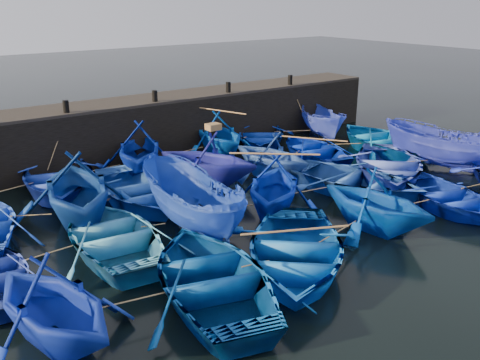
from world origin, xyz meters
TOP-DOWN VIEW (x-y plane):
  - ground at (0.00, 0.00)m, footprint 120.00×120.00m
  - quay_wall at (0.00, 10.50)m, footprint 26.00×2.50m
  - quay_top at (0.00, 10.50)m, footprint 26.00×2.50m
  - bollard_1 at (-4.00, 9.60)m, footprint 0.24×0.24m
  - bollard_2 at (0.00, 9.60)m, footprint 0.24×0.24m
  - bollard_3 at (4.00, 9.60)m, footprint 0.24×0.24m
  - bollard_4 at (8.00, 9.60)m, footprint 0.24×0.24m
  - boat_1 at (-5.19, 7.83)m, footprint 5.40×6.48m
  - boat_2 at (-1.67, 8.00)m, footprint 5.26×5.48m
  - boat_3 at (2.50, 8.24)m, footprint 4.04×4.50m
  - boat_4 at (5.19, 8.51)m, footprint 5.74×5.92m
  - boat_5 at (8.64, 7.66)m, footprint 3.14×4.54m
  - boat_7 at (-5.62, 4.44)m, footprint 5.29×5.78m
  - boat_8 at (-3.30, 4.83)m, footprint 4.30×5.71m
  - boat_9 at (-0.23, 5.03)m, footprint 5.18×5.42m
  - boat_10 at (2.43, 4.34)m, footprint 3.83×4.24m
  - boat_11 at (5.63, 5.17)m, footprint 4.11×5.10m
  - boat_12 at (9.14, 4.19)m, footprint 5.14×6.37m
  - boat_14 at (-5.56, 1.85)m, footprint 4.26×5.56m
  - boat_15 at (-3.07, 1.65)m, footprint 2.23×5.30m
  - boat_16 at (0.01, 1.28)m, footprint 5.31×5.30m
  - boat_17 at (3.77, 0.95)m, footprint 5.11×6.14m
  - boat_18 at (6.07, 1.36)m, footprint 6.89×6.87m
  - boat_19 at (9.01, 0.90)m, footprint 3.53×5.40m
  - boat_20 at (-8.40, -1.56)m, footprint 4.20×4.62m
  - boat_21 at (-4.62, -1.93)m, footprint 5.34×6.42m
  - boat_22 at (-2.04, -2.08)m, footprint 6.65×6.76m
  - boat_23 at (1.75, -1.66)m, footprint 3.84×4.31m
  - boat_24 at (5.22, -1.92)m, footprint 4.48×5.31m
  - wooden_crate at (0.07, 5.03)m, footprint 0.52×0.42m
  - mooring_ropes at (0.01, 5.14)m, footprint 18.39×11.94m
  - loose_oars at (1.52, 3.15)m, footprint 9.92×12.40m

SIDE VIEW (x-z plane):
  - ground at x=0.00m, z-range 0.00..0.00m
  - boat_11 at x=5.63m, z-range 0.00..0.94m
  - boat_24 at x=5.22m, z-range 0.00..0.94m
  - boat_4 at x=5.19m, z-range 0.00..1.00m
  - boat_14 at x=-5.56m, z-range 0.00..1.07m
  - boat_17 at x=3.77m, z-range 0.00..1.10m
  - boat_8 at x=-3.30m, z-range 0.00..1.12m
  - boat_22 at x=-2.04m, z-range 0.00..1.15m
  - boat_21 at x=-4.62m, z-range 0.00..1.15m
  - boat_1 at x=-5.19m, z-range 0.00..1.16m
  - boat_12 at x=9.14m, z-range 0.00..1.17m
  - boat_18 at x=6.07m, z-range 0.00..1.18m
  - boat_5 at x=8.64m, z-range 0.00..1.64m
  - mooring_ropes at x=0.01m, z-range -0.18..1.92m
  - boat_19 at x=9.01m, z-range 0.00..1.95m
  - boat_10 at x=2.43m, z-range 0.00..1.96m
  - boat_15 at x=-3.07m, z-range 0.00..2.01m
  - boat_23 at x=1.75m, z-range 0.00..2.05m
  - boat_20 at x=-8.40m, z-range 0.00..2.09m
  - boat_3 at x=2.50m, z-range 0.00..2.11m
  - boat_16 at x=0.01m, z-range 0.00..2.12m
  - boat_9 at x=-0.23m, z-range 0.00..2.22m
  - boat_2 at x=-1.67m, z-range 0.00..2.23m
  - quay_wall at x=0.00m, z-range 0.00..2.50m
  - boat_7 at x=-5.62m, z-range 0.00..2.57m
  - loose_oars at x=1.52m, z-range 0.99..2.23m
  - wooden_crate at x=0.07m, z-range 2.22..2.46m
  - quay_top at x=0.00m, z-range 2.50..2.62m
  - bollard_1 at x=-4.00m, z-range 2.62..3.12m
  - bollard_2 at x=0.00m, z-range 2.62..3.12m
  - bollard_3 at x=4.00m, z-range 2.62..3.12m
  - bollard_4 at x=8.00m, z-range 2.62..3.12m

